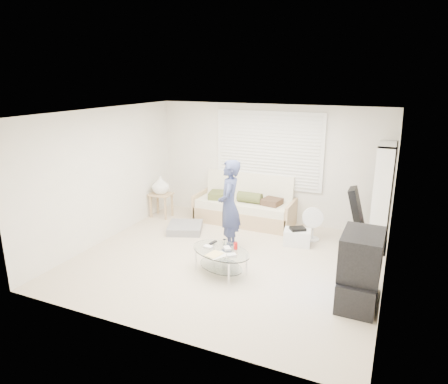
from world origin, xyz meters
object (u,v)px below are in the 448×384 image
at_px(tv_unit, 360,269).
at_px(coffee_table, 221,255).
at_px(bookshelf, 382,197).
at_px(futon_sofa, 245,207).

bearing_deg(tv_unit, coffee_table, 179.65).
bearing_deg(bookshelf, tv_unit, -93.37).
bearing_deg(coffee_table, bookshelf, 43.60).
bearing_deg(futon_sofa, bookshelf, -4.72).
bearing_deg(tv_unit, futon_sofa, 137.71).
xyz_separation_m(futon_sofa, bookshelf, (2.71, -0.22, 0.63)).
distance_m(futon_sofa, bookshelf, 2.79).
bearing_deg(futon_sofa, coffee_table, -78.18).
xyz_separation_m(futon_sofa, tv_unit, (2.58, -2.35, 0.16)).
height_order(futon_sofa, bookshelf, bookshelf).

